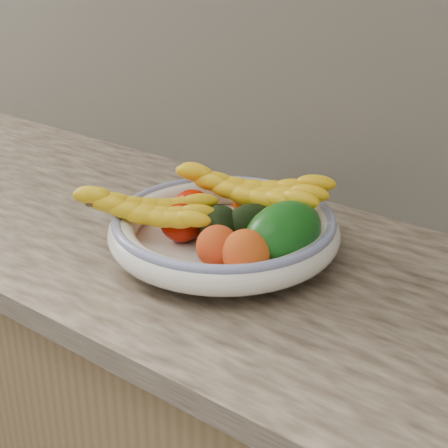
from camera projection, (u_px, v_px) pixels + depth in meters
kitchen_counter at (232, 444)px, 1.38m from camera, size 2.44×0.66×1.40m
fruit_bowl at (224, 230)px, 1.15m from camera, size 0.39×0.39×0.08m
clementine_back_left at (247, 204)px, 1.24m from camera, size 0.06×0.06×0.05m
clementine_back_right at (284, 213)px, 1.21m from camera, size 0.07×0.07×0.05m
clementine_back_mid at (254, 214)px, 1.20m from camera, size 0.06×0.06×0.04m
tomato_left at (192, 207)px, 1.21m from camera, size 0.07×0.07×0.06m
tomato_near_left at (182, 222)px, 1.15m from camera, size 0.09×0.09×0.07m
avocado_center at (219, 226)px, 1.13m from camera, size 0.10×0.11×0.06m
avocado_right at (250, 223)px, 1.14m from camera, size 0.09×0.11×0.07m
green_mango at (283, 233)px, 1.08m from camera, size 0.15×0.17×0.13m
peach_front at (218, 246)px, 1.06m from camera, size 0.09×0.09×0.07m
peach_right at (246, 253)px, 1.03m from camera, size 0.09×0.09×0.07m
banana_bunch_back at (249, 194)px, 1.19m from camera, size 0.32×0.17×0.09m
banana_bunch_front at (144, 213)px, 1.14m from camera, size 0.27×0.22×0.07m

